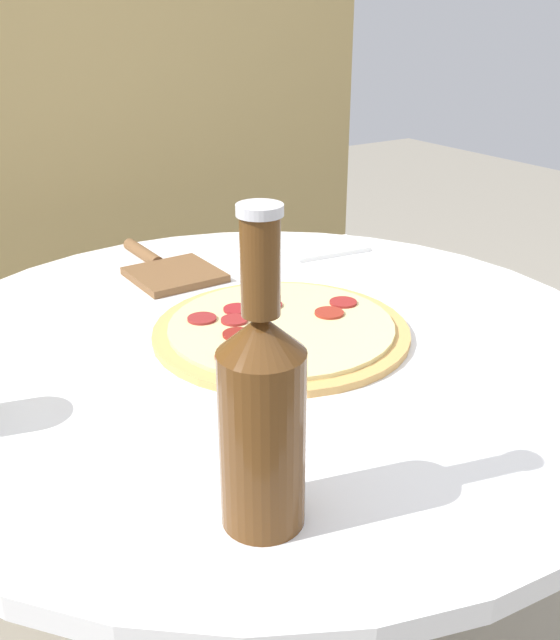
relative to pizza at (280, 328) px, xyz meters
name	(u,v)px	position (x,y,z in m)	size (l,w,h in m)	color
table	(265,444)	(-0.03, 0.00, -0.17)	(0.96, 0.96, 0.70)	white
fence_panel	(67,157)	(-0.03, 0.77, 0.10)	(1.46, 0.04, 1.61)	tan
pizza	(280,328)	(0.00, 0.00, 0.00)	(0.34, 0.34, 0.02)	tan
beer_bottle	(262,412)	(-0.22, -0.30, 0.10)	(0.07, 0.07, 0.28)	#563314
pizza_paddle	(165,270)	(-0.03, 0.29, 0.00)	(0.13, 0.25, 0.02)	brown
napkin	(324,248)	(0.26, 0.25, 0.00)	(0.15, 0.10, 0.01)	white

